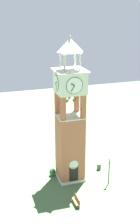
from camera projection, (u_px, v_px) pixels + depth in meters
ground at (70, 177)px, 40.12m from camera, size 80.00×80.00×0.00m
clock_tower at (70, 125)px, 37.71m from camera, size 3.52×3.52×17.27m
park_bench at (76, 201)px, 34.73m from camera, size 0.45×1.60×0.95m
lamp_post at (109, 166)px, 37.90m from camera, size 0.36×0.36×3.51m
trash_bin at (99, 167)px, 41.77m from camera, size 0.52×0.52×0.80m
shrub_near_entry at (52, 172)px, 40.33m from camera, size 0.76×0.76×1.04m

